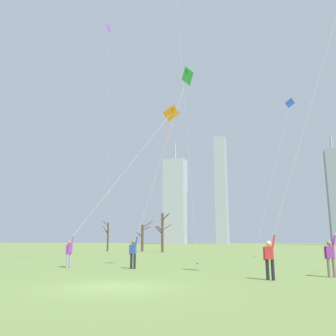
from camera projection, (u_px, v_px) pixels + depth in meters
ground_plane at (114, 287)px, 12.61m from camera, size 400.00×400.00×0.00m
kite_flyer_foreground_left_green at (142, 222)px, 21.01m from camera, size 4.34×0.96×11.95m
kite_flyer_midfield_right_yellow at (289, 186)px, 14.91m from camera, size 5.01×2.14×13.97m
kite_flyer_midfield_center_orange at (97, 214)px, 23.29m from camera, size 5.28×7.09×12.35m
distant_kite_drifting_right_purple at (109, 45)px, 44.17m from camera, size 1.04×4.35×28.40m
distant_kite_low_near_trees_blue at (288, 112)px, 41.06m from camera, size 5.09×5.33×18.04m
bare_tree_leftmost at (108, 236)px, 53.59m from camera, size 1.46×2.03×4.54m
bare_tree_rightmost at (163, 231)px, 49.75m from camera, size 2.74×1.67×5.43m
bare_tree_right_of_center at (143, 236)px, 53.53m from camera, size 2.00×2.09×4.64m
skyline_short_annex at (175, 201)px, 172.15m from camera, size 10.45×7.92×49.50m
skyline_tall_tower at (221, 190)px, 162.00m from camera, size 5.02×6.14×48.95m
skyline_slender_spire at (336, 196)px, 140.18m from camera, size 6.17×7.43×43.45m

